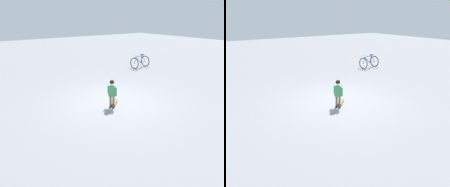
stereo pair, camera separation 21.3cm
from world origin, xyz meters
TOP-DOWN VIEW (x-y plane):
  - ground_plane at (0.00, 0.00)m, footprint 50.00×50.00m
  - child_person at (-0.45, 0.40)m, footprint 0.40×0.27m
  - skateboard at (-0.16, 0.08)m, footprint 0.53×0.54m
  - bicycle_mid at (3.52, -4.69)m, footprint 0.79×1.12m

SIDE VIEW (x-z plane):
  - ground_plane at x=0.00m, z-range 0.00..0.00m
  - skateboard at x=-0.16m, z-range 0.02..0.10m
  - bicycle_mid at x=3.52m, z-range -0.04..0.80m
  - child_person at x=-0.45m, z-range 0.13..1.19m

